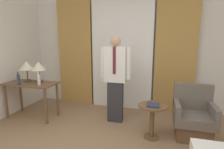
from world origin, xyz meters
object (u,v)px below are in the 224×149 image
at_px(armchair, 193,118).
at_px(person, 115,76).
at_px(table_lamp_right, 39,67).
at_px(bottle_by_lamp, 39,80).
at_px(desk, 31,89).
at_px(book, 153,105).
at_px(side_table, 152,116).
at_px(table_lamp_left, 27,66).
at_px(bottle_near_edge, 19,79).

bearing_deg(armchair, person, 169.69).
height_order(table_lamp_right, bottle_by_lamp, table_lamp_right).
relative_size(desk, armchair, 1.21).
bearing_deg(book, desk, 175.16).
relative_size(armchair, side_table, 1.53).
xyz_separation_m(table_lamp_left, bottle_by_lamp, (0.43, -0.20, -0.22)).
height_order(side_table, book, book).
bearing_deg(desk, side_table, -4.32).
relative_size(table_lamp_left, person, 0.26).
xyz_separation_m(table_lamp_right, book, (2.33, -0.31, -0.49)).
relative_size(table_lamp_right, bottle_near_edge, 1.69).
bearing_deg(side_table, table_lamp_left, 173.84).
relative_size(bottle_near_edge, book, 1.20).
distance_m(table_lamp_right, bottle_by_lamp, 0.33).
xyz_separation_m(armchair, book, (-0.66, -0.23, 0.26)).
height_order(table_lamp_right, bottle_near_edge, table_lamp_right).
relative_size(table_lamp_right, bottle_by_lamp, 1.64).
bearing_deg(book, armchair, 19.13).
xyz_separation_m(side_table, book, (0.01, -0.02, 0.20)).
distance_m(desk, bottle_by_lamp, 0.39).
bearing_deg(bottle_by_lamp, desk, 159.54).
xyz_separation_m(desk, table_lamp_right, (0.15, 0.10, 0.46)).
distance_m(table_lamp_left, armchair, 3.37).
distance_m(person, side_table, 1.02).
distance_m(armchair, side_table, 0.70).
bearing_deg(table_lamp_left, bottle_by_lamp, -25.08).
xyz_separation_m(desk, table_lamp_left, (-0.15, 0.10, 0.46)).
distance_m(bottle_by_lamp, armchair, 2.90).
height_order(desk, bottle_by_lamp, bottle_by_lamp).
bearing_deg(person, desk, -171.06).
distance_m(desk, table_lamp_right, 0.49).
height_order(table_lamp_left, bottle_by_lamp, table_lamp_left).
height_order(table_lamp_left, armchair, table_lamp_left).
bearing_deg(table_lamp_left, book, -6.64).
distance_m(desk, armchair, 3.15).
bearing_deg(bottle_near_edge, side_table, 0.03).
xyz_separation_m(armchair, side_table, (-0.66, -0.21, 0.06)).
relative_size(desk, side_table, 1.85).
distance_m(table_lamp_left, bottle_near_edge, 0.36).
bearing_deg(bottle_by_lamp, armchair, 2.51).
bearing_deg(desk, person, 8.94).
bearing_deg(table_lamp_right, armchair, -1.49).
relative_size(table_lamp_right, side_table, 0.75).
relative_size(table_lamp_left, side_table, 0.75).
bearing_deg(table_lamp_right, bottle_near_edge, -132.89).
relative_size(person, armchair, 1.93).
bearing_deg(table_lamp_right, side_table, -6.93).
height_order(armchair, side_table, armchair).
height_order(bottle_by_lamp, side_table, bottle_by_lamp).
bearing_deg(table_lamp_left, desk, -33.16).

